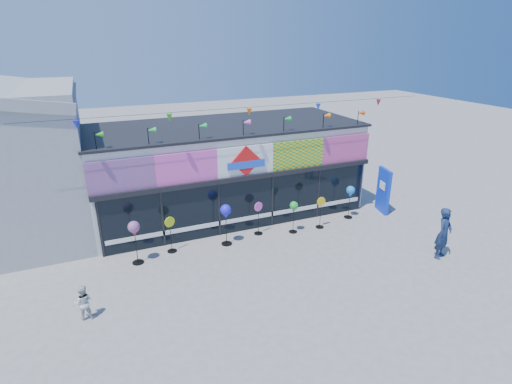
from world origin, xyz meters
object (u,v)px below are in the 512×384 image
spinner_5 (321,212)px  blue_sign (383,190)px  adult_man (444,233)px  spinner_0 (134,230)px  spinner_6 (350,192)px  spinner_1 (171,233)px  spinner_2 (226,213)px  spinner_3 (258,217)px  child (83,302)px  spinner_4 (294,208)px

spinner_5 → blue_sign: bearing=5.6°
spinner_5 → adult_man: adult_man is taller
spinner_0 → spinner_6: 9.46m
blue_sign → spinner_6: blue_sign is taller
spinner_1 → spinner_6: 8.14m
spinner_2 → spinner_6: spinner_2 is taller
spinner_1 → spinner_3: (3.67, 0.07, -0.01)m
spinner_0 → spinner_2: 3.47m
spinner_0 → spinner_5: size_ratio=1.18×
spinner_2 → adult_man: size_ratio=0.86×
spinner_0 → adult_man: 11.29m
spinner_0 → spinner_5: 7.73m
adult_man → spinner_0: bearing=139.2°
spinner_3 → child: size_ratio=1.33×
blue_sign → spinner_5: 3.63m
spinner_6 → spinner_4: bearing=-174.0°
spinner_3 → adult_man: (5.56, -4.41, 0.23)m
blue_sign → spinner_2: bearing=-165.3°
blue_sign → spinner_3: bearing=-168.0°
spinner_3 → adult_man: size_ratio=0.73×
blue_sign → spinner_0: blue_sign is taller
spinner_6 → adult_man: adult_man is taller
spinner_5 → adult_man: (2.85, -3.93, 0.24)m
spinner_4 → adult_man: (4.14, -3.98, -0.13)m
spinner_4 → spinner_1: bearing=176.0°
spinner_1 → spinner_5: size_ratio=1.03×
spinner_0 → spinner_6: size_ratio=1.09×
adult_man → spinner_6: bearing=84.3°
spinner_2 → spinner_3: size_ratio=1.19×
spinner_4 → spinner_0: bearing=179.9°
spinner_4 → child: bearing=-162.7°
spinner_2 → spinner_5: 4.28m
spinner_6 → spinner_1: bearing=179.7°
spinner_0 → spinner_5: bearing=-0.4°
spinner_5 → spinner_3: bearing=169.9°
spinner_0 → spinner_1: spinner_0 is taller
spinner_6 → adult_man: size_ratio=0.78×
spinner_2 → spinner_4: (2.95, -0.10, -0.25)m
child → spinner_1: bearing=-128.4°
spinner_1 → spinner_3: size_ratio=1.01×
blue_sign → spinner_3: blue_sign is taller
blue_sign → adult_man: bearing=-86.7°
spinner_0 → adult_man: adult_man is taller
spinner_1 → spinner_3: 3.67m
spinner_4 → spinner_6: spinner_6 is taller
spinner_2 → spinner_6: bearing=2.1°
blue_sign → spinner_0: bearing=-165.3°
spinner_5 → child: (-9.54, -2.52, -0.21)m
blue_sign → adult_man: (-0.75, -4.29, -0.07)m
spinner_4 → spinner_5: 1.34m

